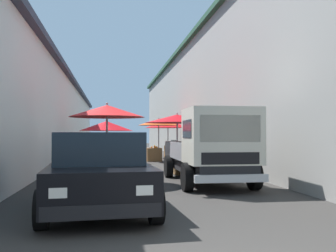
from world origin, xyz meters
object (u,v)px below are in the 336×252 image
fruit_stall_far_right (168,127)px  plastic_stool (72,162)px  fruit_stall_near_right (158,129)px  hatchback_car (98,170)px  fruit_stall_far_left (106,130)px  parked_scooter (177,154)px  delivery_truck (214,148)px  fruit_stall_near_left (109,125)px  vendor_by_crates (71,150)px  fruit_stall_mid_lane (178,127)px

fruit_stall_far_right → plastic_stool: size_ratio=6.45×
fruit_stall_near_right → hatchback_car: (-12.38, 2.73, -0.96)m
fruit_stall_far_left → fruit_stall_near_right: (1.29, -2.70, 0.05)m
fruit_stall_near_right → parked_scooter: fruit_stall_near_right is taller
delivery_truck → fruit_stall_near_left: bearing=68.2°
fruit_stall_near_right → vendor_by_crates: 6.97m
fruit_stall_near_left → vendor_by_crates: bearing=24.4°
fruit_stall_far_right → fruit_stall_near_left: 12.16m
delivery_truck → plastic_stool: (5.65, 4.30, -0.71)m
fruit_stall_near_right → hatchback_car: fruit_stall_near_right is taller
plastic_stool → vendor_by_crates: bearing=-174.6°
fruit_stall_far_right → fruit_stall_mid_lane: fruit_stall_far_right is taller
fruit_stall_far_left → fruit_stall_mid_lane: fruit_stall_mid_lane is taller
fruit_stall_far_right → hatchback_car: bearing=166.2°
fruit_stall_mid_lane → parked_scooter: size_ratio=1.41×
fruit_stall_far_left → parked_scooter: size_ratio=1.57×
fruit_stall_mid_lane → fruit_stall_near_right: fruit_stall_near_right is taller
fruit_stall_near_left → plastic_stool: fruit_stall_near_left is taller
fruit_stall_far_right → hatchback_car: (-15.35, 3.76, -1.16)m
fruit_stall_far_left → parked_scooter: 3.70m
fruit_stall_far_left → fruit_stall_far_right: 5.67m
fruit_stall_far_right → vendor_by_crates: size_ratio=1.86×
plastic_stool → parked_scooter: bearing=-60.8°
fruit_stall_mid_lane → vendor_by_crates: size_ratio=1.53×
fruit_stall_near_right → plastic_stool: size_ratio=5.32×
fruit_stall_far_right → fruit_stall_near_left: size_ratio=1.19×
parked_scooter → fruit_stall_far_right: bearing=-3.2°
hatchback_car → vendor_by_crates: bearing=9.8°
fruit_stall_far_right → plastic_stool: fruit_stall_far_right is taller
plastic_stool → fruit_stall_near_right: bearing=-44.3°
fruit_stall_near_left → hatchback_car: bearing=177.3°
hatchback_car → delivery_truck: size_ratio=0.81×
fruit_stall_near_right → vendor_by_crates: bearing=145.9°
hatchback_car → parked_scooter: bearing=-17.8°
fruit_stall_far_right → delivery_truck: bearing=176.6°
hatchback_car → parked_scooter: (10.95, -3.52, -0.29)m
fruit_stall_far_right → vendor_by_crates: fruit_stall_far_right is taller
fruit_stall_near_right → parked_scooter: (-1.43, -0.79, -1.25)m
vendor_by_crates → parked_scooter: vendor_by_crates is taller
hatchback_car → plastic_stool: 8.36m
fruit_stall_far_right → fruit_stall_near_left: fruit_stall_far_right is taller
fruit_stall_near_right → parked_scooter: bearing=-151.0°
hatchback_car → fruit_stall_far_right: bearing=-13.8°
plastic_stool → fruit_stall_mid_lane: bearing=-120.2°
vendor_by_crates → plastic_stool: size_ratio=3.47×
fruit_stall_far_right → fruit_stall_mid_lane: (-9.40, 1.12, -0.21)m
fruit_stall_near_left → parked_scooter: 8.06m
fruit_stall_far_right → parked_scooter: size_ratio=1.71×
fruit_stall_near_left → hatchback_car: 3.85m
delivery_truck → vendor_by_crates: bearing=45.7°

